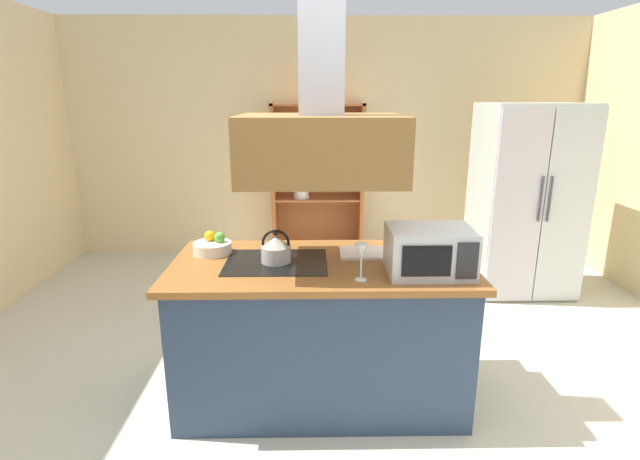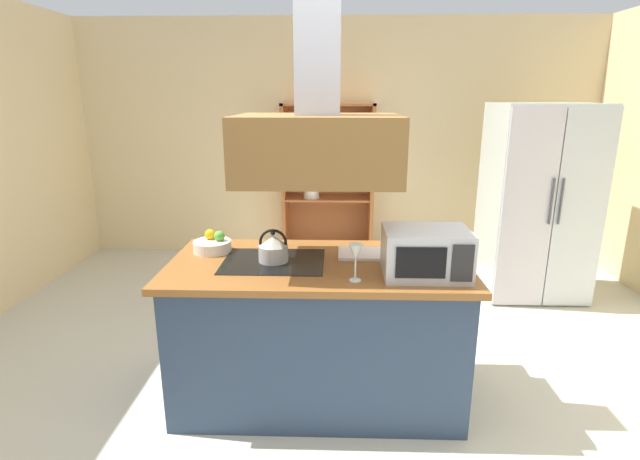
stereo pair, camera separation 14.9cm
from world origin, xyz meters
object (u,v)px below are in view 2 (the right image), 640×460
Objects in this scene: dish_cabinet at (328,191)px; fruit_bowl at (213,245)px; refrigerator at (537,202)px; microwave at (426,253)px; cutting_board at (366,254)px; wine_glass_on_counter at (356,254)px; kettle at (273,248)px.

dish_cabinet is 7.49× the size of fruit_bowl.
microwave is at bearing -125.42° from refrigerator.
cutting_board is 1.65× the size of wine_glass_on_counter.
dish_cabinet reaches higher than kettle.
wine_glass_on_counter is at bearing -28.50° from fruit_bowl.
wine_glass_on_counter is at bearing -100.68° from cutting_board.
refrigerator is 2.34m from cutting_board.
refrigerator is 9.05× the size of kettle.
cutting_board is at bearing -83.97° from dish_cabinet.
wine_glass_on_counter is at bearing -130.83° from refrigerator.
cutting_board is 1.43× the size of fruit_bowl.
refrigerator is 1.01× the size of dish_cabinet.
refrigerator is 3.90× the size of microwave.
dish_cabinet is 2.67m from cutting_board.
kettle is 0.56m from wine_glass_on_counter.
microwave is at bearing -16.54° from fruit_bowl.
refrigerator is 7.56× the size of fruit_bowl.
cutting_board is at bearing 79.32° from wine_glass_on_counter.
refrigerator is 8.70× the size of wine_glass_on_counter.
dish_cabinet is at bearing 93.67° from wine_glass_on_counter.
refrigerator reaches higher than dish_cabinet.
wine_glass_on_counter is (-0.39, -0.10, 0.02)m from microwave.
dish_cabinet reaches higher than cutting_board.
kettle is (-0.28, -2.80, 0.20)m from dish_cabinet.
cutting_board is 0.47m from wine_glass_on_counter.
kettle is at bearing -23.97° from fruit_bowl.
cutting_board is at bearing 13.98° from kettle.
fruit_bowl is (-0.69, -2.61, 0.16)m from dish_cabinet.
fruit_bowl is (-2.66, -1.57, 0.05)m from refrigerator.
dish_cabinet is 8.62× the size of wine_glass_on_counter.
fruit_bowl is at bearing 156.03° from kettle.
microwave reaches higher than kettle.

